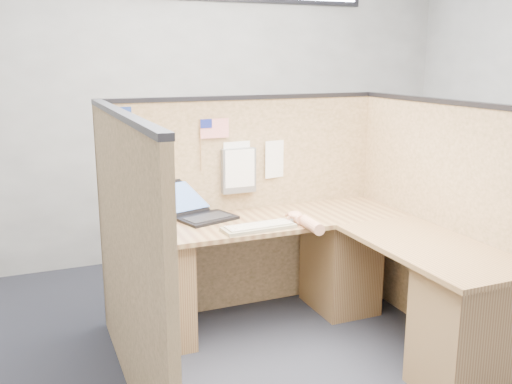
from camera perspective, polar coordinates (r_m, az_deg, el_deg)
name	(u,v)px	position (r m, az deg, el deg)	size (l,w,h in m)	color
floor	(309,367)	(3.53, 5.35, -17.06)	(5.00, 5.00, 0.00)	#1F202C
wall_back	(194,102)	(5.15, -6.20, 8.96)	(5.00, 5.00, 0.00)	gray
cubicle_partitions	(280,223)	(3.57, 2.42, -3.16)	(2.06, 1.83, 1.53)	brown
l_desk	(315,283)	(3.66, 5.95, -9.06)	(1.95, 1.75, 0.73)	brown
laptop	(203,208)	(3.86, -5.29, -1.58)	(0.42, 0.43, 0.26)	black
keyboard	(259,227)	(3.57, 0.28, -3.53)	(0.48, 0.19, 0.03)	gray
mouse	(295,219)	(3.74, 3.91, -2.69)	(0.11, 0.07, 0.05)	silver
hand_forearm	(306,222)	(3.62, 5.04, -2.99)	(0.11, 0.39, 0.08)	tan
blue_poster	(118,126)	(3.72, -13.63, 6.41)	(0.18, 0.00, 0.24)	navy
american_flag	(211,130)	(3.85, -4.48, 6.16)	(0.20, 0.01, 0.35)	olive
file_holder	(239,170)	(3.95, -1.74, 2.17)	(0.24, 0.05, 0.31)	slate
paper_left	(239,162)	(3.97, -1.73, 2.98)	(0.23, 0.00, 0.29)	white
paper_right	(278,159)	(4.08, 2.19, 3.32)	(0.21, 0.00, 0.27)	white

